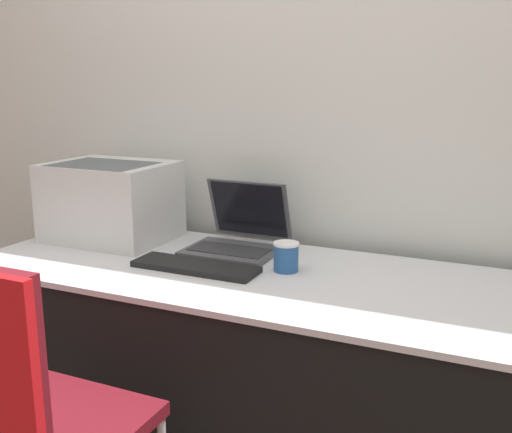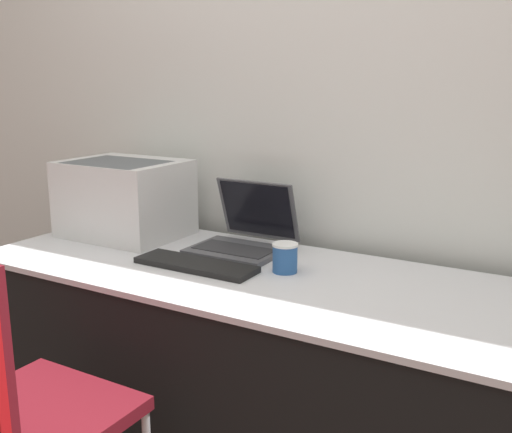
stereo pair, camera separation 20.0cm
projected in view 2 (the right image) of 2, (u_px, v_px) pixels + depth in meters
The scene contains 6 objects.
wall_back at pixel (329, 93), 2.25m from camera, with size 8.00×0.05×2.60m.
table at pixel (267, 373), 2.07m from camera, with size 2.10×0.75×0.72m.
printer at pixel (124, 196), 2.43m from camera, with size 0.47×0.37×0.31m.
laptop_left at pixel (244, 235), 2.25m from camera, with size 0.33×0.33×0.25m.
external_keyboard at pixel (196, 265), 2.05m from camera, with size 0.44×0.14×0.02m.
coffee_cup at pixel (285, 258), 1.99m from camera, with size 0.09×0.09×0.10m.
Camera 2 is at (0.92, -1.29, 1.36)m, focal length 42.00 mm.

